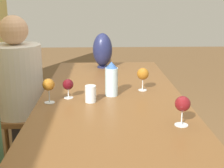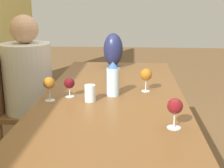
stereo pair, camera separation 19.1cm
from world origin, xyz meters
TOP-DOWN VIEW (x-y plane):
  - dining_table at (0.00, 0.00)m, footprint 2.23×0.91m
  - water_bottle at (0.05, 0.00)m, footprint 0.08×0.08m
  - water_tumbler at (-0.08, 0.13)m, footprint 0.07×0.07m
  - vase at (0.89, 0.05)m, footprint 0.17×0.17m
  - wine_glass_0 at (0.01, 0.27)m, footprint 0.07×0.07m
  - wine_glass_1 at (-0.08, 0.38)m, footprint 0.07×0.07m
  - wine_glass_2 at (0.16, -0.22)m, footprint 0.08×0.08m
  - wine_glass_3 at (-0.45, -0.33)m, footprint 0.08×0.08m
  - chair_far at (0.55, 0.80)m, footprint 0.44×0.44m
  - person_far at (0.55, 0.71)m, footprint 0.40×0.40m

SIDE VIEW (x-z plane):
  - chair_far at x=0.55m, z-range 0.03..0.97m
  - person_far at x=0.55m, z-range 0.03..1.28m
  - dining_table at x=0.00m, z-range 0.30..1.06m
  - water_tumbler at x=-0.08m, z-range 0.76..0.86m
  - wine_glass_0 at x=0.01m, z-range 0.78..0.90m
  - water_bottle at x=0.05m, z-range 0.76..0.98m
  - wine_glass_3 at x=-0.45m, z-range 0.79..0.94m
  - wine_glass_1 at x=-0.08m, z-range 0.79..0.94m
  - wine_glass_2 at x=0.16m, z-range 0.79..0.95m
  - vase at x=0.89m, z-range 0.76..1.07m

